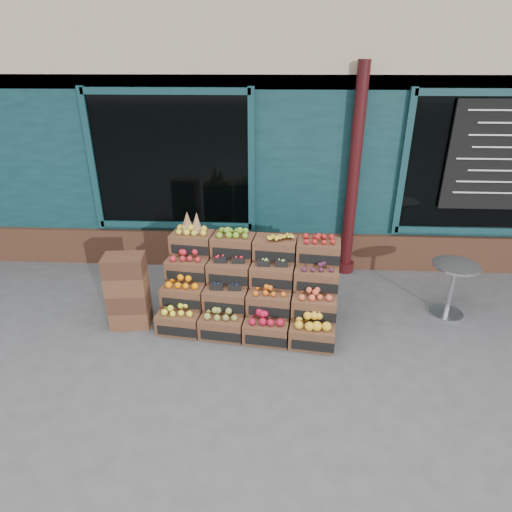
{
  "coord_description": "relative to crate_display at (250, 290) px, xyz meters",
  "views": [
    {
      "loc": [
        0.08,
        -4.38,
        3.2
      ],
      "look_at": [
        -0.2,
        0.7,
        0.85
      ],
      "focal_mm": 30.0,
      "sensor_mm": 36.0,
      "label": 1
    }
  ],
  "objects": [
    {
      "name": "crate_display",
      "position": [
        0.0,
        0.0,
        0.0
      ],
      "size": [
        2.35,
        1.35,
        1.4
      ],
      "rotation": [
        0.0,
        0.0,
        -0.12
      ],
      "color": "brown",
      "rests_on": "ground"
    },
    {
      "name": "shopkeeper",
      "position": [
        -1.06,
        2.34,
        0.61
      ],
      "size": [
        0.89,
        0.76,
        2.08
      ],
      "primitive_type": "imported",
      "rotation": [
        0.0,
        0.0,
        2.74
      ],
      "color": "#1B6130",
      "rests_on": "ground"
    },
    {
      "name": "ground",
      "position": [
        0.27,
        -0.54,
        -0.43
      ],
      "size": [
        60.0,
        60.0,
        0.0
      ],
      "primitive_type": "plane",
      "color": "#454548",
      "rests_on": "ground"
    },
    {
      "name": "shop_facade",
      "position": [
        0.27,
        4.57,
        1.97
      ],
      "size": [
        12.0,
        6.24,
        4.8
      ],
      "color": "#11343A",
      "rests_on": "ground"
    },
    {
      "name": "bistro_table",
      "position": [
        2.69,
        0.23,
        0.04
      ],
      "size": [
        0.6,
        0.6,
        0.76
      ],
      "rotation": [
        0.0,
        0.0,
        0.32
      ],
      "color": "silver",
      "rests_on": "ground"
    },
    {
      "name": "spare_crates",
      "position": [
        -1.56,
        -0.25,
        0.07
      ],
      "size": [
        0.53,
        0.4,
        0.99
      ],
      "rotation": [
        0.0,
        0.0,
        0.11
      ],
      "color": "brown",
      "rests_on": "ground"
    }
  ]
}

